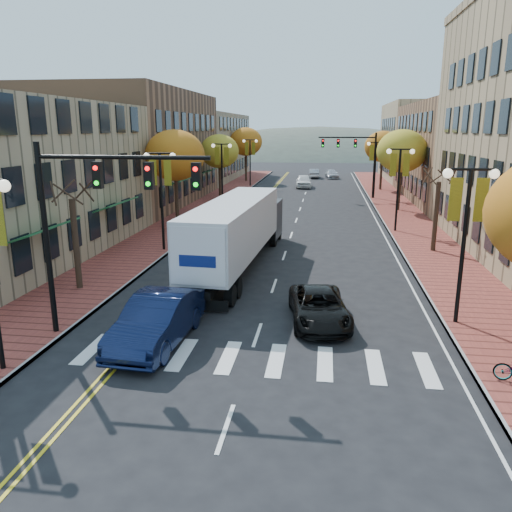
% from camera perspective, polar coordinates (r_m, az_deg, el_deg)
% --- Properties ---
extents(ground, '(200.00, 200.00, 0.00)m').
position_cam_1_polar(ground, '(15.17, -1.96, -14.94)').
color(ground, black).
rests_on(ground, ground).
extents(sidewalk_left, '(4.00, 85.00, 0.15)m').
position_cam_1_polar(sidewalk_left, '(47.48, -5.99, 5.40)').
color(sidewalk_left, brown).
rests_on(sidewalk_left, ground).
extents(sidewalk_right, '(4.00, 85.00, 0.15)m').
position_cam_1_polar(sidewalk_right, '(46.60, 16.12, 4.74)').
color(sidewalk_right, brown).
rests_on(sidewalk_right, ground).
extents(building_left_mid, '(12.00, 24.00, 11.00)m').
position_cam_1_polar(building_left_mid, '(52.73, -13.88, 11.88)').
color(building_left_mid, brown).
rests_on(building_left_mid, ground).
extents(building_left_far, '(12.00, 26.00, 9.50)m').
position_cam_1_polar(building_left_far, '(76.55, -6.86, 12.28)').
color(building_left_far, '#9E8966').
rests_on(building_left_far, ground).
extents(building_right_mid, '(15.00, 24.00, 10.00)m').
position_cam_1_polar(building_right_mid, '(57.41, 24.74, 10.67)').
color(building_right_mid, brown).
rests_on(building_right_mid, ground).
extents(building_right_far, '(15.00, 20.00, 11.00)m').
position_cam_1_polar(building_right_far, '(78.73, 20.25, 12.12)').
color(building_right_far, '#9E8966').
rests_on(building_right_far, ground).
extents(tree_left_a, '(0.28, 0.28, 4.20)m').
position_cam_1_polar(tree_left_a, '(24.43, -19.89, 1.28)').
color(tree_left_a, '#382619').
rests_on(tree_left_a, sidewalk_left).
extents(tree_left_b, '(4.48, 4.48, 7.21)m').
position_cam_1_polar(tree_left_b, '(38.77, -9.24, 11.27)').
color(tree_left_b, '#382619').
rests_on(tree_left_b, sidewalk_left).
extents(tree_left_c, '(4.16, 4.16, 6.69)m').
position_cam_1_polar(tree_left_c, '(54.27, -4.21, 11.84)').
color(tree_left_c, '#382619').
rests_on(tree_left_c, sidewalk_left).
extents(tree_left_d, '(4.61, 4.61, 7.42)m').
position_cam_1_polar(tree_left_d, '(71.95, -1.16, 12.93)').
color(tree_left_d, '#382619').
rests_on(tree_left_d, sidewalk_left).
extents(tree_right_b, '(0.28, 0.28, 4.20)m').
position_cam_1_polar(tree_right_b, '(32.16, 19.86, 4.26)').
color(tree_right_b, '#382619').
rests_on(tree_right_b, sidewalk_right).
extents(tree_right_c, '(4.48, 4.48, 7.21)m').
position_cam_1_polar(tree_right_c, '(47.54, 16.33, 11.43)').
color(tree_right_c, '#382619').
rests_on(tree_right_c, sidewalk_right).
extents(tree_right_d, '(4.35, 4.35, 7.00)m').
position_cam_1_polar(tree_right_d, '(63.42, 14.28, 12.02)').
color(tree_right_d, '#382619').
rests_on(tree_right_d, sidewalk_right).
extents(lamp_left_b, '(1.96, 0.36, 6.05)m').
position_cam_1_polar(lamp_left_b, '(30.80, -10.82, 8.29)').
color(lamp_left_b, black).
rests_on(lamp_left_b, ground).
extents(lamp_left_c, '(1.96, 0.36, 6.05)m').
position_cam_1_polar(lamp_left_c, '(48.14, -3.93, 10.62)').
color(lamp_left_c, black).
rests_on(lamp_left_c, ground).
extents(lamp_left_d, '(1.96, 0.36, 6.05)m').
position_cam_1_polar(lamp_left_d, '(65.84, -0.68, 11.65)').
color(lamp_left_d, black).
rests_on(lamp_left_d, ground).
extents(lamp_right_a, '(1.96, 0.36, 6.05)m').
position_cam_1_polar(lamp_right_a, '(19.97, 22.92, 4.21)').
color(lamp_right_a, black).
rests_on(lamp_right_a, ground).
extents(lamp_right_b, '(1.96, 0.36, 6.05)m').
position_cam_1_polar(lamp_right_b, '(37.52, 16.04, 9.04)').
color(lamp_right_b, black).
rests_on(lamp_right_b, ground).
extents(lamp_right_c, '(1.96, 0.36, 6.05)m').
position_cam_1_polar(lamp_right_c, '(55.36, 13.52, 10.75)').
color(lamp_right_c, black).
rests_on(lamp_right_c, ground).
extents(traffic_mast_near, '(6.10, 0.35, 7.00)m').
position_cam_1_polar(traffic_mast_near, '(17.99, -17.93, 5.68)').
color(traffic_mast_near, black).
rests_on(traffic_mast_near, ground).
extents(traffic_mast_far, '(6.10, 0.34, 7.00)m').
position_cam_1_polar(traffic_mast_far, '(55.17, 11.43, 11.50)').
color(traffic_mast_far, black).
rests_on(traffic_mast_far, ground).
extents(semi_truck, '(3.31, 15.42, 3.83)m').
position_cam_1_polar(semi_truck, '(27.05, -1.86, 3.31)').
color(semi_truck, black).
rests_on(semi_truck, ground).
extents(navy_sedan, '(2.22, 5.44, 1.75)m').
position_cam_1_polar(navy_sedan, '(18.03, -11.23, -7.21)').
color(navy_sedan, '#0C1433').
rests_on(navy_sedan, ground).
extents(black_suv, '(2.76, 4.89, 1.29)m').
position_cam_1_polar(black_suv, '(19.76, 7.22, -5.82)').
color(black_suv, black).
rests_on(black_suv, ground).
extents(car_far_white, '(2.23, 4.96, 1.65)m').
position_cam_1_polar(car_far_white, '(65.32, 5.47, 8.52)').
color(car_far_white, white).
rests_on(car_far_white, ground).
extents(car_far_silver, '(2.21, 4.48, 1.25)m').
position_cam_1_polar(car_far_silver, '(78.19, 8.66, 9.23)').
color(car_far_silver, '#A9A8B0').
rests_on(car_far_silver, ground).
extents(car_far_oncoming, '(1.70, 4.26, 1.38)m').
position_cam_1_polar(car_far_oncoming, '(78.33, 6.65, 9.35)').
color(car_far_oncoming, '#ABAAB2').
rests_on(car_far_oncoming, ground).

